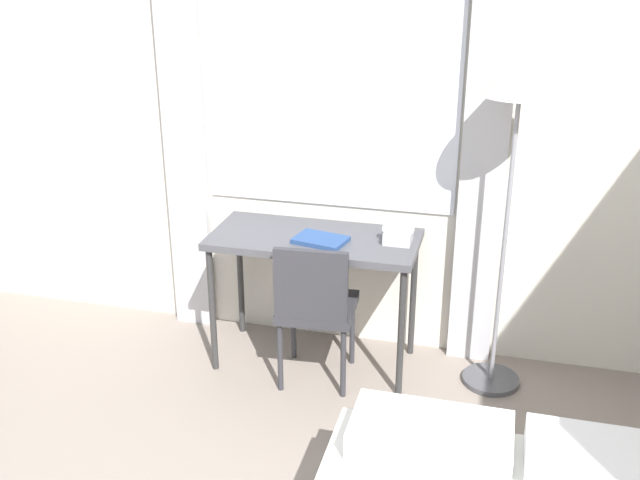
% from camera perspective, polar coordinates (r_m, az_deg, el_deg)
% --- Properties ---
extents(wall_back_with_window, '(5.54, 0.13, 2.70)m').
position_cam_1_polar(wall_back_with_window, '(4.17, 1.47, 9.31)').
color(wall_back_with_window, silver).
rests_on(wall_back_with_window, ground_plane).
extents(desk, '(1.13, 0.53, 0.78)m').
position_cam_1_polar(desk, '(4.07, -0.43, -0.66)').
color(desk, '#4C4C51').
rests_on(desk, ground_plane).
extents(desk_chair, '(0.43, 0.43, 0.84)m').
position_cam_1_polar(desk_chair, '(3.96, -0.38, -4.86)').
color(desk_chair, '#333338').
rests_on(desk_chair, ground_plane).
extents(standing_lamp, '(0.36, 0.36, 1.82)m').
position_cam_1_polar(standing_lamp, '(3.72, 14.88, 9.88)').
color(standing_lamp, '#4C4C51').
rests_on(standing_lamp, ground_plane).
extents(telephone, '(0.16, 0.15, 0.09)m').
position_cam_1_polar(telephone, '(3.97, 5.98, 0.34)').
color(telephone, silver).
rests_on(telephone, desk).
extents(book, '(0.30, 0.24, 0.02)m').
position_cam_1_polar(book, '(3.96, 0.04, 0.02)').
color(book, navy).
rests_on(book, desk).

